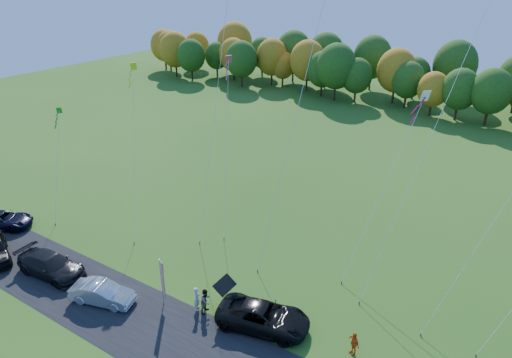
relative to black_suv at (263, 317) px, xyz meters
The scene contains 19 objects.
ground 4.50m from the black_suv, behind, with size 160.00×160.00×0.00m, color #255416.
asphalt_strip 5.97m from the black_suv, 138.31° to the right, with size 90.00×6.00×0.01m, color black.
tree_line 55.25m from the black_suv, 94.59° to the left, with size 116.00×12.00×10.00m, color #1E4711, non-canonical shape.
black_suv is the anchor object (origin of this frame).
silver_sedan 11.26m from the black_suv, 159.78° to the right, with size 1.56×4.49×1.48m, color silver.
dark_truck_a 16.72m from the black_suv, 166.76° to the right, with size 2.32×5.71×1.66m, color black.
dark_suv_west 26.08m from the black_suv, behind, with size 2.38×5.15×1.43m, color black.
person_tailgate_a 4.71m from the black_suv, 168.14° to the right, with size 0.64×0.42×1.76m, color silver.
person_tailgate_b 4.06m from the black_suv, 168.39° to the right, with size 0.86×0.67×1.78m, color gray.
person_east 5.77m from the black_suv, 10.05° to the left, with size 0.92×0.38×1.57m, color #E55B15.
feather_flag 7.15m from the black_suv, 164.77° to the right, with size 0.46×0.23×3.65m.
kite_delta_blue 18.93m from the black_suv, 136.45° to the left, with size 3.56×10.17×25.78m.
kite_parafoil_orange 19.16m from the black_suv, 60.96° to the left, with size 6.32×14.08×28.28m.
kite_delta_red 15.08m from the black_suv, 105.97° to the left, with size 3.08×9.16×25.34m.
kite_parafoil_rainbow 16.53m from the black_suv, 37.44° to the left, with size 6.99×8.89×17.77m.
kite_diamond_yellow 18.18m from the black_suv, 161.55° to the left, with size 4.91×6.65×13.93m.
kite_diamond_green 23.93m from the black_suv, behind, with size 2.58×4.36×9.93m.
kite_diamond_white 12.55m from the black_suv, 71.17° to the left, with size 2.95×8.21×13.45m.
kite_diamond_pink 15.59m from the black_suv, 134.67° to the left, with size 4.25×6.96×14.44m.
Camera 1 is at (16.18, -19.35, 20.97)m, focal length 32.00 mm.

